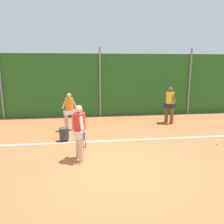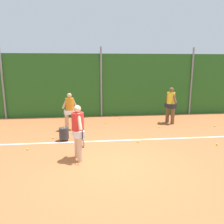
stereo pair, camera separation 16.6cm
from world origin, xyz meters
The scene contains 18 objects.
ground_plane centered at (0.00, 1.86, 0.00)m, with size 27.25×27.25×0.00m, color #B76638.
hedge_fence_backdrop centered at (0.00, 6.32, 1.70)m, with size 17.71×0.25×3.39m, color #286023.
fence_post_left centered at (-5.11, 6.15, 1.87)m, with size 0.10×0.10×3.75m, color gray.
fence_post_center centered at (0.00, 6.15, 1.87)m, with size 0.10×0.10×3.75m, color gray.
fence_post_right centered at (5.11, 6.15, 1.87)m, with size 0.10×0.10×3.75m, color gray.
court_baseline_paint centered at (0.00, 2.01, 0.00)m, with size 12.94×0.10×0.01m, color white.
player_foreground_near centered at (-1.05, 0.45, 0.94)m, with size 0.42×0.74×1.68m.
player_midcourt centered at (-1.52, 3.61, 0.92)m, with size 0.67×0.40×1.64m.
player_backcourt_far centered at (3.23, 4.26, 0.99)m, with size 0.49×0.68×1.76m.
ball_hopper centered at (-1.67, 2.22, 0.29)m, with size 0.36×0.36×0.51m.
tennis_ball_0 centered at (5.12, 3.44, 0.03)m, with size 0.07×0.07×0.07m, color #CCDB33.
tennis_ball_1 centered at (0.10, 4.57, 0.03)m, with size 0.07×0.07×0.07m, color #CCDB33.
tennis_ball_2 centered at (1.09, 1.73, 0.03)m, with size 0.07×0.07×0.07m, color #CCDB33.
tennis_ball_3 centered at (-2.80, 1.38, 0.03)m, with size 0.07×0.07×0.07m, color #CCDB33.
tennis_ball_4 centered at (2.50, 3.59, 0.03)m, with size 0.07×0.07×0.07m, color #CCDB33.
tennis_ball_6 centered at (3.82, 1.12, 0.03)m, with size 0.07×0.07×0.07m, color #CCDB33.
tennis_ball_8 centered at (-2.12, 2.51, 0.03)m, with size 0.07×0.07×0.07m, color #CCDB33.
tennis_ball_9 centered at (0.92, 5.47, 0.03)m, with size 0.07×0.07×0.07m, color #CCDB33.
Camera 2 is at (-0.73, -5.98, 2.84)m, focal length 35.76 mm.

